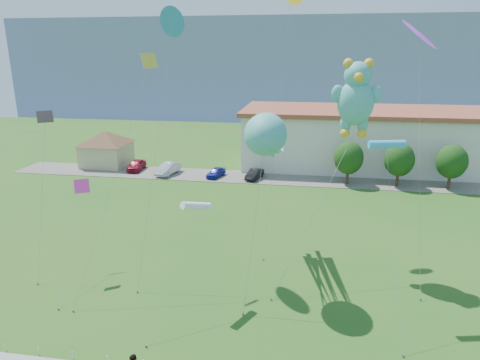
# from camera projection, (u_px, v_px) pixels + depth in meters

# --- Properties ---
(ground) EXTENTS (160.00, 160.00, 0.00)m
(ground) POSITION_uv_depth(u_px,v_px,m) (205.00, 357.00, 23.17)
(ground) COLOR #225618
(ground) RESTS_ON ground
(parking_strip) EXTENTS (70.00, 6.00, 0.06)m
(parking_strip) POSITION_uv_depth(u_px,v_px,m) (268.00, 178.00, 56.26)
(parking_strip) COLOR #59544C
(parking_strip) RESTS_ON ground
(hill_ridge) EXTENTS (160.00, 50.00, 25.00)m
(hill_ridge) POSITION_uv_depth(u_px,v_px,m) (296.00, 64.00, 133.09)
(hill_ridge) COLOR gray
(hill_ridge) RESTS_ON ground
(pavilion) EXTENTS (9.20, 9.20, 5.00)m
(pavilion) POSITION_uv_depth(u_px,v_px,m) (106.00, 145.00, 61.94)
(pavilion) COLOR #C3B585
(pavilion) RESTS_ON ground
(warehouse) EXTENTS (61.00, 15.00, 8.20)m
(warehouse) POSITION_uv_depth(u_px,v_px,m) (461.00, 140.00, 59.59)
(warehouse) COLOR beige
(warehouse) RESTS_ON ground
(tree_near) EXTENTS (3.60, 3.60, 5.47)m
(tree_near) POSITION_uv_depth(u_px,v_px,m) (349.00, 158.00, 52.81)
(tree_near) COLOR #3F2B19
(tree_near) RESTS_ON ground
(tree_mid) EXTENTS (3.60, 3.60, 5.47)m
(tree_mid) POSITION_uv_depth(u_px,v_px,m) (399.00, 160.00, 51.89)
(tree_mid) COLOR #3F2B19
(tree_mid) RESTS_ON ground
(tree_far) EXTENTS (3.60, 3.60, 5.47)m
(tree_far) POSITION_uv_depth(u_px,v_px,m) (452.00, 162.00, 50.96)
(tree_far) COLOR #3F2B19
(tree_far) RESTS_ON ground
(parked_car_red) EXTENTS (1.89, 4.35, 1.46)m
(parked_car_red) POSITION_uv_depth(u_px,v_px,m) (136.00, 165.00, 59.72)
(parked_car_red) COLOR maroon
(parked_car_red) RESTS_ON parking_strip
(parked_car_silver) EXTENTS (2.52, 4.89, 1.54)m
(parked_car_silver) POSITION_uv_depth(u_px,v_px,m) (168.00, 169.00, 57.72)
(parked_car_silver) COLOR #AEADB4
(parked_car_silver) RESTS_ON parking_strip
(parked_car_blue) EXTENTS (2.36, 3.86, 1.23)m
(parked_car_blue) POSITION_uv_depth(u_px,v_px,m) (216.00, 172.00, 56.55)
(parked_car_blue) COLOR #1B2094
(parked_car_blue) RESTS_ON parking_strip
(parked_car_black) EXTENTS (2.22, 4.02, 1.26)m
(parked_car_black) POSITION_uv_depth(u_px,v_px,m) (254.00, 174.00, 55.63)
(parked_car_black) COLOR black
(parked_car_black) RESTS_ON parking_strip
(octopus_kite) EXTENTS (2.80, 11.08, 12.17)m
(octopus_kite) POSITION_uv_depth(u_px,v_px,m) (267.00, 142.00, 29.13)
(octopus_kite) COLOR teal
(octopus_kite) RESTS_ON ground
(teddy_bear_kite) EXTENTS (7.00, 8.08, 15.49)m
(teddy_bear_kite) POSITION_uv_depth(u_px,v_px,m) (356.00, 97.00, 30.55)
(teddy_bear_kite) COLOR teal
(teddy_bear_kite) RESTS_ON ground
(small_kite_yellow) EXTENTS (3.76, 8.55, 15.76)m
(small_kite_yellow) POSITION_uv_depth(u_px,v_px,m) (140.00, 92.00, 29.45)
(small_kite_yellow) COLOR yellow
(small_kite_yellow) RESTS_ON ground
(small_kite_cyan) EXTENTS (1.24, 6.97, 10.99)m
(small_kite_cyan) POSITION_uv_depth(u_px,v_px,m) (387.00, 146.00, 25.77)
(small_kite_cyan) COLOR #33A9E6
(small_kite_cyan) RESTS_ON ground
(small_kite_white) EXTENTS (1.93, 6.71, 6.97)m
(small_kite_white) POSITION_uv_depth(u_px,v_px,m) (196.00, 207.00, 27.06)
(small_kite_white) COLOR white
(small_kite_white) RESTS_ON ground
(small_kite_pink) EXTENTS (2.27, 7.73, 6.52)m
(small_kite_pink) POSITION_uv_depth(u_px,v_px,m) (80.00, 197.00, 32.09)
(small_kite_pink) COLOR #FA37A1
(small_kite_pink) RESTS_ON ground
(small_kite_black) EXTENTS (1.29, 4.82, 11.81)m
(small_kite_black) POSITION_uv_depth(u_px,v_px,m) (44.00, 135.00, 31.08)
(small_kite_black) COLOR black
(small_kite_black) RESTS_ON ground
(small_kite_blue) EXTENTS (2.12, 7.43, 18.63)m
(small_kite_blue) POSITION_uv_depth(u_px,v_px,m) (171.00, 29.00, 30.42)
(small_kite_blue) COLOR blue
(small_kite_blue) RESTS_ON ground
(small_kite_purple) EXTENTS (1.80, 7.49, 17.80)m
(small_kite_purple) POSITION_uv_depth(u_px,v_px,m) (419.00, 40.00, 30.03)
(small_kite_purple) COLOR #CC36D9
(small_kite_purple) RESTS_ON ground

